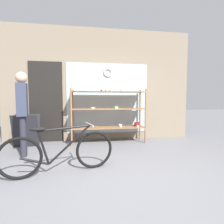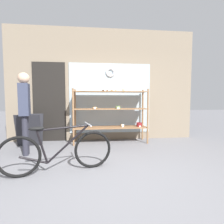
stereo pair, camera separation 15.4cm
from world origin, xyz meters
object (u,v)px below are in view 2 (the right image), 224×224
(bicycle, at_px, (58,151))
(display_case, at_px, (112,110))
(pedestrian, at_px, (25,107))
(sandwich_board, at_px, (30,130))

(bicycle, bearing_deg, display_case, 46.42)
(display_case, distance_m, pedestrian, 2.02)
(display_case, height_order, sandwich_board, display_case)
(bicycle, distance_m, sandwich_board, 1.95)
(bicycle, height_order, sandwich_board, sandwich_board)
(sandwich_board, bearing_deg, pedestrian, -77.26)
(display_case, bearing_deg, bicycle, -119.72)
(bicycle, height_order, pedestrian, pedestrian)
(display_case, bearing_deg, sandwich_board, -177.12)
(display_case, xyz_separation_m, pedestrian, (-1.83, -0.83, 0.13))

